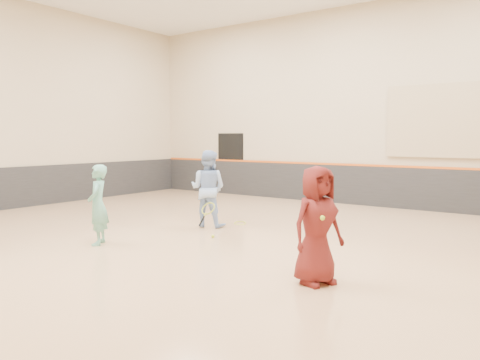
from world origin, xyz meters
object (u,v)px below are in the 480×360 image
Objects in this scene: girl at (98,205)px; young_man at (317,225)px; spare_racket at (240,221)px; instructor at (208,189)px.

girl is 0.92× the size of young_man.
instructor is at bearing -121.12° from spare_racket.
instructor is at bearing 81.87° from young_man.
instructor reaches higher than girl.
young_man is at bearing 133.47° from instructor.
young_man reaches higher than spare_racket.
girl is at bearing 63.44° from instructor.
young_man reaches higher than girl.
spare_racket is (0.95, 3.33, -0.71)m from girl.
instructor reaches higher than young_man.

